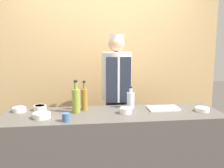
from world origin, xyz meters
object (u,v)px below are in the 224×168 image
Objects in this scene: chef_center at (116,99)px; cutting_board at (163,108)px; sauce_bowl_yellow at (202,109)px; sauce_bowl_orange at (40,108)px; cup_blue at (66,117)px; sauce_bowl_green at (19,109)px; sauce_bowl_white at (42,115)px; bottle_clear at (131,100)px; bottle_vinegar at (84,99)px; sauce_bowl_purple at (126,110)px; bottle_oil at (76,100)px.

cutting_board is at bearing -49.05° from chef_center.
sauce_bowl_yellow is 1.71m from sauce_bowl_orange.
cutting_board is 1.06m from cup_blue.
chef_center is (1.08, 0.40, -0.01)m from sauce_bowl_green.
sauce_bowl_white reaches higher than sauce_bowl_yellow.
bottle_clear is 0.42m from chef_center.
sauce_bowl_orange is 0.42× the size of bottle_vinegar.
cup_blue is 0.98m from chef_center.
sauce_bowl_purple reaches higher than sauce_bowl_green.
bottle_oil is (-1.31, 0.12, 0.11)m from sauce_bowl_yellow.
sauce_bowl_green is 0.58× the size of bottle_clear.
sauce_bowl_white reaches higher than sauce_bowl_green.
bottle_oil reaches higher than cup_blue.
bottle_clear is (1.18, -0.00, 0.07)m from sauce_bowl_green.
cup_blue reaches higher than sauce_bowl_orange.
sauce_bowl_purple reaches higher than cutting_board.
bottle_vinegar is (-0.84, 0.08, 0.11)m from cutting_board.
bottle_clear is 0.14× the size of chef_center.
sauce_bowl_white is 0.70× the size of bottle_clear.
cutting_board is at bearing 12.95° from sauce_bowl_purple.
sauce_bowl_white is at bearing -44.48° from sauce_bowl_green.
sauce_bowl_purple reaches higher than sauce_bowl_white.
bottle_oil is at bearing 24.87° from sauce_bowl_white.
sauce_bowl_yellow reaches higher than cutting_board.
chef_center is at bearing 142.43° from sauce_bowl_yellow.
sauce_bowl_orange reaches higher than sauce_bowl_green.
sauce_bowl_purple is 0.93× the size of sauce_bowl_orange.
sauce_bowl_white is 1.27m from cutting_board.
sauce_bowl_purple is 0.74× the size of sauce_bowl_white.
sauce_bowl_orange is 0.42m from bottle_oil.
bottle_clear is (0.09, 0.20, 0.06)m from sauce_bowl_purple.
bottle_oil is at bearing 71.96° from cup_blue.
sauce_bowl_green is 0.08× the size of chef_center.
cutting_board is 0.67m from chef_center.
sauce_bowl_yellow is 0.76m from bottle_clear.
bottle_clear reaches higher than sauce_bowl_white.
sauce_bowl_purple is 0.60m from chef_center.
cup_blue is at bearing -162.33° from sauce_bowl_purple.
sauce_bowl_orange is at bearing 178.37° from bottle_clear.
chef_center reaches higher than sauce_bowl_yellow.
chef_center is (-0.10, 0.40, -0.08)m from bottle_clear.
sauce_bowl_orange is at bearing 101.17° from sauce_bowl_white.
cup_blue reaches higher than sauce_bowl_yellow.
bottle_oil is at bearing -133.88° from chef_center.
sauce_bowl_yellow is at bearing -17.40° from bottle_clear.
cutting_board is 0.36m from bottle_clear.
bottle_vinegar is (0.68, -0.02, 0.10)m from sauce_bowl_green.
sauce_bowl_purple is at bearing -14.44° from sauce_bowl_orange.
sauce_bowl_purple is 0.38× the size of cutting_board.
cup_blue is at bearing -126.35° from chef_center.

